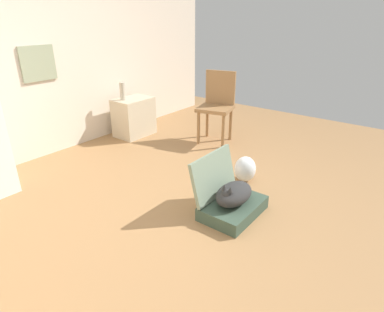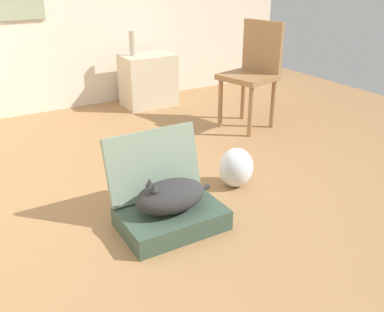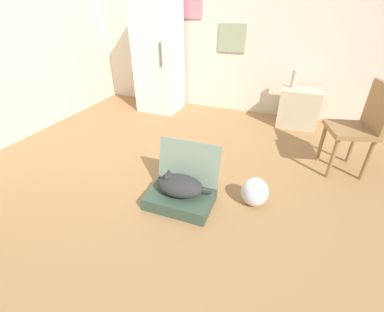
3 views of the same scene
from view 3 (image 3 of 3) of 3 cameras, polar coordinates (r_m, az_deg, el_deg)
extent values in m
plane|color=#9E7247|center=(3.02, -2.81, -3.38)|extent=(7.68, 7.68, 0.00)
cube|color=beige|center=(4.68, 8.84, 25.52)|extent=(6.40, 0.12, 2.60)
cube|color=#C47B8C|center=(4.80, -0.38, 30.78)|extent=(0.40, 0.02, 0.52)
cube|color=#939E7D|center=(4.62, 8.71, 23.99)|extent=(0.43, 0.02, 0.42)
cube|color=beige|center=(4.51, -32.47, 21.37)|extent=(0.12, 4.80, 2.60)
cube|color=#384C3D|center=(2.54, -2.56, -9.21)|extent=(0.62, 0.43, 0.13)
cube|color=gray|center=(2.55, -0.70, -1.39)|extent=(0.62, 0.14, 0.42)
ellipsoid|color=#2D2D2D|center=(2.45, -2.64, -6.43)|extent=(0.44, 0.28, 0.18)
sphere|color=#2D2D2D|center=(2.46, -5.26, -5.08)|extent=(0.11, 0.11, 0.11)
cone|color=#2D2D2D|center=(2.40, -5.66, -4.11)|extent=(0.05, 0.05, 0.05)
cone|color=#2D2D2D|center=(2.45, -5.03, -3.34)|extent=(0.05, 0.05, 0.05)
cylinder|color=#2D2D2D|center=(2.45, 2.08, -7.78)|extent=(0.20, 0.03, 0.07)
ellipsoid|color=silver|center=(2.55, 13.47, -7.59)|extent=(0.25, 0.24, 0.29)
cube|color=silver|center=(4.68, -7.28, 20.69)|extent=(0.68, 0.59, 1.80)
cylinder|color=#4C4C4C|center=(4.30, -6.82, 21.06)|extent=(0.02, 0.02, 0.35)
cube|color=beige|center=(4.38, 22.09, 9.66)|extent=(0.57, 0.40, 0.57)
cylinder|color=#B7AD99|center=(4.30, 21.27, 15.36)|extent=(0.08, 0.08, 0.26)
cylinder|color=olive|center=(3.48, 26.30, 2.59)|extent=(0.04, 0.04, 0.48)
cylinder|color=olive|center=(3.18, 28.17, -0.53)|extent=(0.04, 0.04, 0.48)
cylinder|color=olive|center=(3.62, 31.50, 2.18)|extent=(0.04, 0.04, 0.48)
cylinder|color=olive|center=(3.33, 33.75, -0.85)|extent=(0.04, 0.04, 0.48)
cube|color=olive|center=(3.29, 31.11, 4.89)|extent=(0.54, 0.56, 0.05)
cube|color=olive|center=(3.30, 35.46, 8.66)|extent=(0.15, 0.43, 0.48)
camera|label=1|loc=(3.13, -64.11, 15.46)|focal=30.47mm
camera|label=2|loc=(1.85, -74.43, 1.46)|focal=40.24mm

